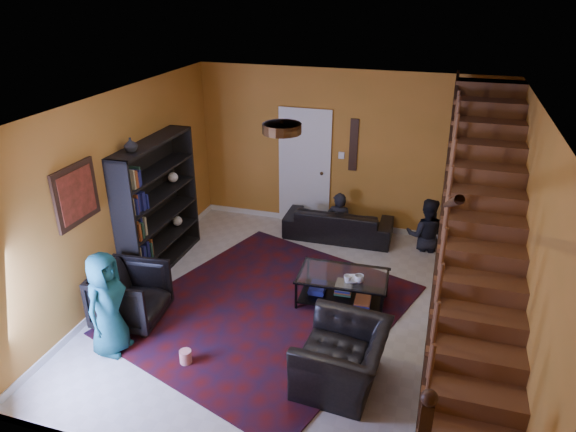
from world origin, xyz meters
name	(u,v)px	position (x,y,z in m)	size (l,w,h in m)	color
floor	(301,310)	(0.00, 0.00, 0.00)	(5.50, 5.50, 0.00)	beige
room	(245,249)	(-1.33, 1.33, 0.05)	(5.50, 5.50, 5.50)	#C6792C
staircase	(481,240)	(2.12, 0.00, 1.40)	(0.95, 5.02, 3.18)	brown
bookshelf	(159,208)	(-2.40, 0.60, 0.96)	(0.35, 1.80, 2.00)	black
door	(305,170)	(-0.70, 2.73, 1.02)	(0.82, 0.05, 2.05)	silver
framed_picture	(76,195)	(-2.57, -0.90, 1.75)	(0.04, 0.74, 0.74)	maroon
wall_hanging	(354,145)	(0.15, 2.73, 1.55)	(0.14, 0.03, 0.90)	black
ceiling_fixture	(282,128)	(0.00, -0.80, 2.74)	(0.40, 0.40, 0.10)	#3F2814
rug	(267,309)	(-0.44, -0.12, 0.01)	(3.13, 3.57, 0.02)	#410B0B
sofa	(338,223)	(0.03, 2.30, 0.27)	(1.84, 0.72, 0.54)	black
armchair_left	(131,295)	(-2.05, -0.85, 0.38)	(0.82, 0.84, 0.77)	black
armchair_right	(342,358)	(0.80, -1.19, 0.34)	(1.05, 0.92, 0.68)	black
person_adult_a	(338,226)	(0.02, 2.35, 0.18)	(0.46, 0.30, 1.26)	black
person_adult_b	(425,236)	(1.50, 2.35, 0.21)	(0.65, 0.50, 1.33)	black
person_child	(107,304)	(-1.95, -1.44, 0.66)	(0.64, 0.42, 1.32)	#18595D
coffee_table	(343,287)	(0.50, 0.33, 0.26)	(1.23, 0.75, 0.46)	black
cup_a	(359,279)	(0.74, 0.21, 0.51)	(0.13, 0.13, 0.10)	#999999
cup_b	(348,279)	(0.60, 0.16, 0.51)	(0.11, 0.11, 0.10)	#999999
bowl	(352,280)	(0.65, 0.20, 0.48)	(0.21, 0.21, 0.05)	#999999
vase	(131,145)	(-2.41, 0.10, 2.10)	(0.18, 0.18, 0.19)	#999999
popcorn_bucket	(186,357)	(-1.00, -1.42, 0.10)	(0.14, 0.14, 0.16)	red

